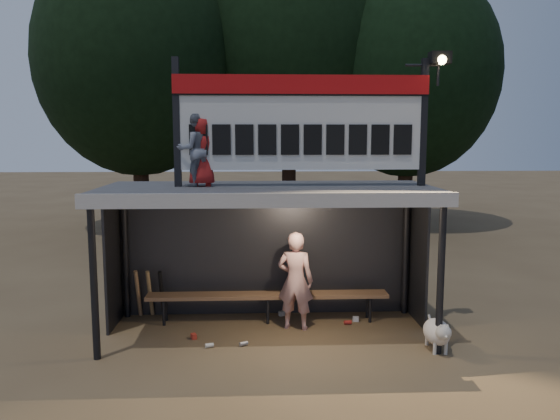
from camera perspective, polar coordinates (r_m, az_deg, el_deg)
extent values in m
plane|color=brown|center=(8.79, -1.22, -12.74)|extent=(80.00, 80.00, 0.00)
imported|color=silver|center=(8.76, 1.62, -7.38)|extent=(0.66, 0.52, 1.58)
imported|color=slate|center=(8.31, -8.94, 6.22)|extent=(0.66, 0.61, 1.10)
imported|color=maroon|center=(8.30, -8.20, 6.01)|extent=(0.51, 0.34, 1.03)
cube|color=#3E3E41|center=(8.28, -1.27, 2.09)|extent=(5.00, 2.00, 0.12)
cube|color=beige|center=(7.27, -1.09, 0.99)|extent=(5.10, 0.06, 0.20)
cylinder|color=black|center=(7.91, -18.88, -7.13)|extent=(0.10, 0.10, 2.20)
cylinder|color=black|center=(8.02, 16.45, -6.83)|extent=(0.10, 0.10, 2.20)
cylinder|color=black|center=(9.61, -15.87, -4.42)|extent=(0.10, 0.10, 2.20)
cylinder|color=black|center=(9.69, 13.01, -4.22)|extent=(0.10, 0.10, 2.20)
cube|color=black|center=(9.44, -1.37, -4.33)|extent=(5.00, 0.04, 2.20)
cube|color=black|center=(9.25, -17.05, -4.93)|extent=(0.04, 1.00, 2.20)
cube|color=black|center=(9.34, 14.26, -4.70)|extent=(0.04, 1.00, 2.20)
cylinder|color=black|center=(9.28, -1.39, 2.02)|extent=(5.00, 0.06, 0.06)
cube|color=black|center=(8.32, -10.74, 8.96)|extent=(0.10, 0.10, 1.90)
cube|color=black|center=(8.61, 14.73, 8.79)|extent=(0.10, 0.10, 1.90)
cube|color=silver|center=(8.26, 2.23, 9.09)|extent=(3.80, 0.08, 1.40)
cube|color=#B20C0D|center=(8.25, 2.28, 12.99)|extent=(3.80, 0.04, 0.28)
cube|color=black|center=(8.23, 2.27, 11.96)|extent=(3.80, 0.02, 0.03)
cube|color=black|center=(8.23, -8.52, 7.28)|extent=(0.27, 0.03, 0.45)
cube|color=black|center=(8.20, -6.14, 7.32)|extent=(0.27, 0.03, 0.45)
cube|color=black|center=(8.19, -3.74, 7.34)|extent=(0.27, 0.03, 0.45)
cube|color=black|center=(8.19, -1.34, 7.36)|extent=(0.27, 0.03, 0.45)
cube|color=black|center=(8.20, 1.05, 7.36)|extent=(0.27, 0.03, 0.45)
cube|color=black|center=(8.23, 3.43, 7.35)|extent=(0.27, 0.03, 0.45)
cube|color=black|center=(8.27, 5.80, 7.33)|extent=(0.27, 0.03, 0.45)
cube|color=black|center=(8.32, 8.13, 7.29)|extent=(0.27, 0.03, 0.45)
cube|color=black|center=(8.39, 10.43, 7.24)|extent=(0.27, 0.03, 0.45)
cube|color=black|center=(8.48, 12.69, 7.19)|extent=(0.27, 0.03, 0.45)
cylinder|color=black|center=(8.66, 14.61, 14.43)|extent=(0.50, 0.04, 0.04)
cylinder|color=black|center=(8.72, 16.19, 13.34)|extent=(0.04, 0.04, 0.30)
cube|color=black|center=(8.70, 16.36, 15.00)|extent=(0.30, 0.22, 0.18)
sphere|color=#FFD88C|center=(8.61, 16.55, 14.81)|extent=(0.14, 0.14, 0.14)
cube|color=#875F3F|center=(9.17, -1.30, -8.90)|extent=(4.00, 0.35, 0.06)
cylinder|color=black|center=(9.25, -12.06, -10.39)|extent=(0.05, 0.05, 0.45)
cylinder|color=black|center=(9.47, -11.81, -9.94)|extent=(0.05, 0.05, 0.45)
cylinder|color=black|center=(9.12, -1.28, -10.47)|extent=(0.05, 0.05, 0.45)
cylinder|color=black|center=(9.35, -1.32, -10.01)|extent=(0.05, 0.05, 0.45)
cylinder|color=black|center=(9.31, 9.41, -10.19)|extent=(0.05, 0.05, 0.45)
cylinder|color=black|center=(9.53, 9.11, -9.76)|extent=(0.05, 0.05, 0.45)
cylinder|color=black|center=(18.67, -14.32, 3.78)|extent=(0.50, 0.50, 3.74)
ellipsoid|color=black|center=(18.79, -14.70, 14.96)|extent=(6.46, 6.46, 7.48)
cylinder|color=black|center=(19.79, 0.94, 4.86)|extent=(0.50, 0.50, 4.18)
ellipsoid|color=black|center=(20.01, 0.96, 16.63)|extent=(7.22, 7.22, 8.36)
cylinder|color=#312015|center=(19.48, 12.97, 3.65)|extent=(0.50, 0.50, 3.52)
ellipsoid|color=black|center=(19.55, 13.28, 13.75)|extent=(6.08, 6.08, 7.04)
ellipsoid|color=silver|center=(8.38, 16.05, -12.12)|extent=(0.36, 0.58, 0.36)
sphere|color=beige|center=(8.10, 16.71, -12.17)|extent=(0.22, 0.22, 0.22)
cone|color=beige|center=(8.02, 16.94, -12.54)|extent=(0.10, 0.10, 0.10)
cone|color=beige|center=(8.03, 16.44, -11.57)|extent=(0.06, 0.06, 0.07)
cone|color=beige|center=(8.07, 17.13, -11.52)|extent=(0.06, 0.06, 0.07)
cylinder|color=beige|center=(8.26, 15.86, -13.74)|extent=(0.05, 0.05, 0.18)
cylinder|color=beige|center=(8.31, 16.94, -13.65)|extent=(0.05, 0.05, 0.18)
cylinder|color=beige|center=(8.58, 15.09, -12.89)|extent=(0.05, 0.05, 0.18)
cylinder|color=beige|center=(8.63, 16.13, -12.81)|extent=(0.05, 0.05, 0.18)
cylinder|color=beige|center=(8.63, 15.43, -11.03)|extent=(0.04, 0.16, 0.14)
cylinder|color=#966B46|center=(9.64, -14.61, -8.43)|extent=(0.09, 0.27, 0.84)
cylinder|color=#A37D4C|center=(9.60, -13.43, -8.46)|extent=(0.09, 0.30, 0.83)
cylinder|color=black|center=(9.57, -12.24, -8.49)|extent=(0.07, 0.33, 0.83)
cube|color=red|center=(8.64, -9.01, -12.91)|extent=(0.11, 0.12, 0.08)
cylinder|color=#A9A9AE|center=(8.30, -3.83, -13.76)|extent=(0.14, 0.12, 0.07)
cube|color=beige|center=(9.56, 0.19, -10.76)|extent=(0.12, 0.12, 0.08)
cylinder|color=#A5221C|center=(9.22, 7.09, -11.58)|extent=(0.13, 0.08, 0.07)
cube|color=#BBBBC1|center=(9.38, 7.92, -11.22)|extent=(0.11, 0.09, 0.08)
cylinder|color=beige|center=(8.28, -7.38, -13.85)|extent=(0.14, 0.10, 0.07)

